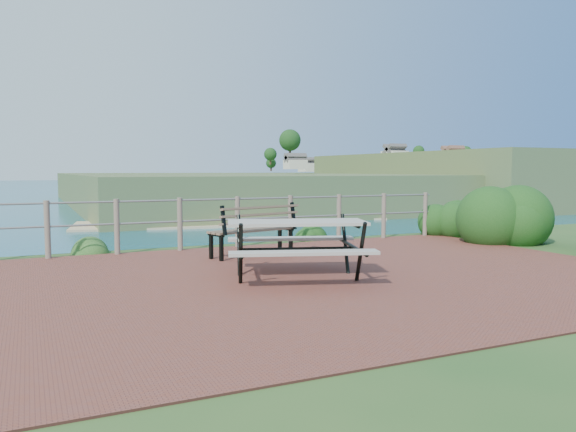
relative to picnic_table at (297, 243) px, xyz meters
name	(u,v)px	position (x,y,z in m)	size (l,w,h in m)	color
ground	(317,277)	(0.34, 0.03, -0.52)	(10.00, 7.00, 0.12)	brown
ocean	(40,175)	(0.34, 200.03, -0.52)	(1200.00, 1200.00, 0.00)	#126470
safety_railing	(238,219)	(0.34, 3.38, 0.06)	(9.40, 0.10, 1.00)	#6B5B4C
distant_bay	(441,177)	(173.40, 202.63, -2.04)	(290.00, 232.36, 24.00)	#445F2F
picnic_table	(297,243)	(0.00, 0.00, 0.00)	(2.06, 1.59, 0.81)	#9B978B
park_bench	(252,222)	(0.19, 2.21, 0.10)	(1.71, 0.85, 0.93)	brown
shrub_right_front	(510,244)	(5.66, 1.51, -0.52)	(1.43, 1.43, 2.04)	#184415
shrub_right_edge	(452,236)	(5.62, 3.23, -0.52)	(1.00, 1.00, 1.43)	#184415
shrub_lip_west	(90,254)	(-2.40, 3.75, -0.52)	(0.69, 0.69, 0.40)	#1D4E1D
shrub_lip_east	(307,239)	(2.22, 4.09, -0.52)	(0.71, 0.71, 0.43)	#184415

